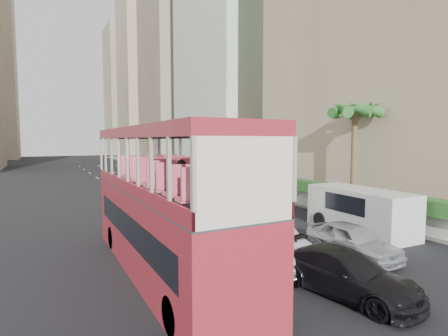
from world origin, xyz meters
TOP-DOWN VIEW (x-y plane):
  - ground_plane at (0.00, 0.00)m, footprint 200.00×200.00m
  - double_decker_bus at (-6.00, 0.00)m, footprint 2.50×11.00m
  - car_silver_lane_a at (-2.32, -0.98)m, footprint 2.07×4.98m
  - car_silver_lane_b at (0.97, -2.09)m, footprint 1.63×4.03m
  - car_black at (-1.83, -4.35)m, footprint 2.68×4.79m
  - van_asset at (0.86, 14.07)m, footprint 2.61×4.55m
  - minibus_near at (0.77, 8.54)m, footprint 2.80×6.22m
  - minibus_far at (4.21, 12.40)m, footprint 2.22×5.69m
  - panel_van_near at (4.33, 0.43)m, footprint 2.42×5.53m
  - panel_van_far at (4.33, 19.98)m, footprint 2.42×4.77m
  - sidewalk at (9.00, 25.00)m, footprint 6.00×120.00m
  - kerb_wall at (6.20, 14.00)m, footprint 0.30×44.00m
  - hedge at (6.20, 14.00)m, footprint 1.10×44.00m
  - palm_tree at (7.80, 4.00)m, footprint 0.36×0.36m
  - shell_station at (10.00, 23.00)m, footprint 6.50×8.00m
  - tower_mid at (18.00, 58.00)m, footprint 16.00×16.00m
  - tower_far_a at (17.00, 82.00)m, footprint 14.00×14.00m
  - tower_far_b at (17.00, 104.00)m, footprint 14.00×14.00m

SIDE VIEW (x-z plane):
  - ground_plane at x=0.00m, z-range 0.00..0.00m
  - car_silver_lane_a at x=-2.32m, z-range -0.80..0.80m
  - car_silver_lane_b at x=0.97m, z-range -0.69..0.69m
  - car_black at x=-1.83m, z-range -0.66..0.66m
  - van_asset at x=0.86m, z-range -0.60..0.60m
  - sidewalk at x=9.00m, z-range 0.00..0.18m
  - kerb_wall at x=6.20m, z-range 0.18..1.18m
  - panel_van_far at x=4.33m, z-range 0.00..1.83m
  - panel_van_near at x=4.33m, z-range 0.00..2.18m
  - minibus_far at x=4.21m, z-range 0.00..2.48m
  - minibus_near at x=0.77m, z-range 0.00..2.66m
  - hedge at x=6.20m, z-range 1.18..1.88m
  - double_decker_bus at x=-6.00m, z-range 0.00..5.06m
  - shell_station at x=10.00m, z-range 0.00..5.50m
  - palm_tree at x=7.80m, z-range 0.18..6.58m
  - tower_far_b at x=17.00m, z-range 0.00..40.00m
  - tower_far_a at x=17.00m, z-range 0.00..44.00m
  - tower_mid at x=18.00m, z-range 0.00..50.00m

